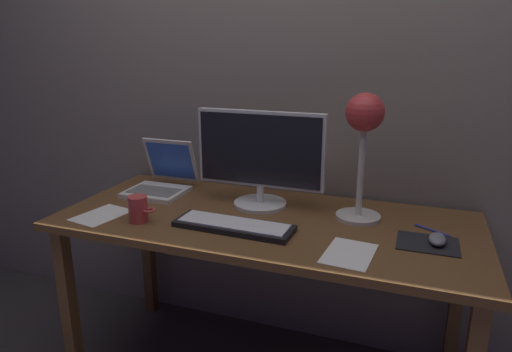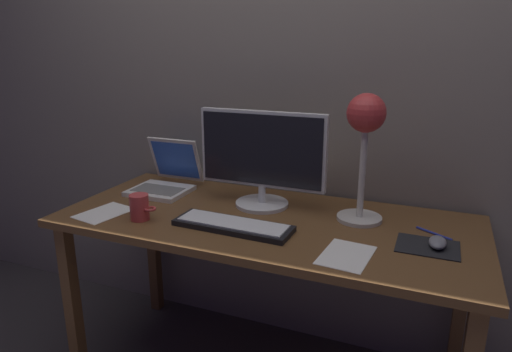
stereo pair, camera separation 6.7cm
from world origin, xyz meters
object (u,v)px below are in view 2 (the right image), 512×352
(monitor, at_px, (262,156))
(pen, at_px, (434,233))
(keyboard_main, at_px, (233,225))
(mouse, at_px, (438,242))
(coffee_mug, at_px, (140,207))
(laptop, at_px, (168,176))
(desk_lamp, at_px, (365,130))

(monitor, xyz_separation_m, pen, (0.67, -0.05, -0.21))
(monitor, height_order, keyboard_main, monitor)
(mouse, bearing_deg, coffee_mug, -171.42)
(keyboard_main, bearing_deg, mouse, 8.53)
(laptop, distance_m, coffee_mug, 0.38)
(coffee_mug, distance_m, pen, 1.08)
(coffee_mug, bearing_deg, laptop, 107.06)
(laptop, xyz_separation_m, coffee_mug, (0.11, -0.37, -0.01))
(mouse, bearing_deg, keyboard_main, -171.47)
(pen, bearing_deg, coffee_mug, -165.33)
(keyboard_main, relative_size, laptop, 1.53)
(monitor, height_order, laptop, monitor)
(desk_lamp, relative_size, pen, 3.43)
(coffee_mug, bearing_deg, keyboard_main, 8.68)
(mouse, height_order, pen, mouse)
(monitor, bearing_deg, coffee_mug, -139.33)
(laptop, height_order, coffee_mug, laptop)
(mouse, relative_size, pen, 0.69)
(keyboard_main, relative_size, coffee_mug, 4.12)
(monitor, distance_m, coffee_mug, 0.52)
(keyboard_main, distance_m, pen, 0.71)
(coffee_mug, bearing_deg, mouse, 8.58)
(monitor, distance_m, keyboard_main, 0.33)
(desk_lamp, relative_size, mouse, 5.00)
(laptop, height_order, desk_lamp, desk_lamp)
(pen, bearing_deg, mouse, -83.36)
(monitor, bearing_deg, laptop, 174.51)
(desk_lamp, bearing_deg, keyboard_main, -148.08)
(monitor, xyz_separation_m, mouse, (0.68, -0.16, -0.19))
(monitor, height_order, pen, monitor)
(coffee_mug, xyz_separation_m, pen, (1.04, 0.27, -0.05))
(laptop, relative_size, pen, 2.08)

